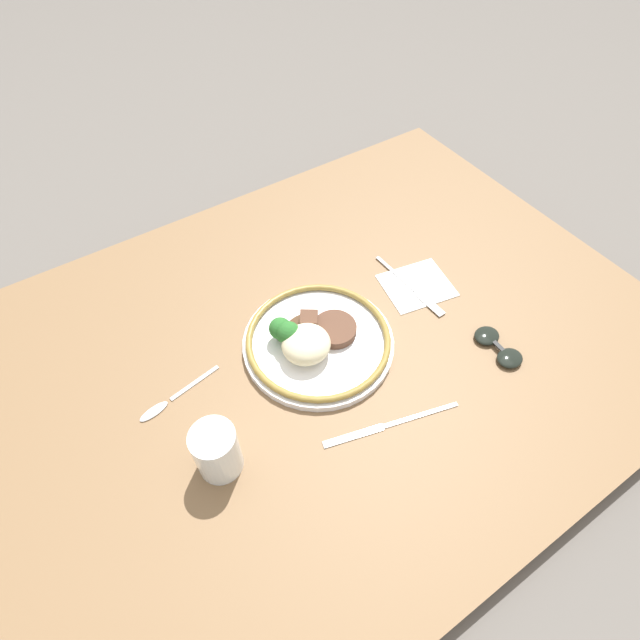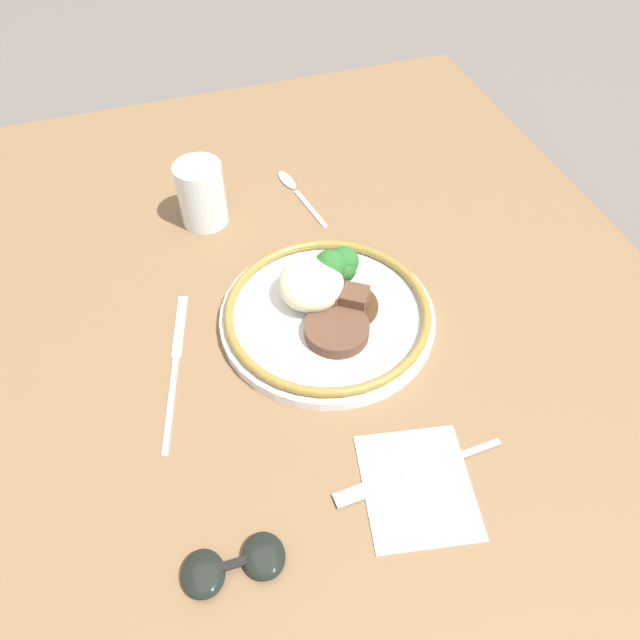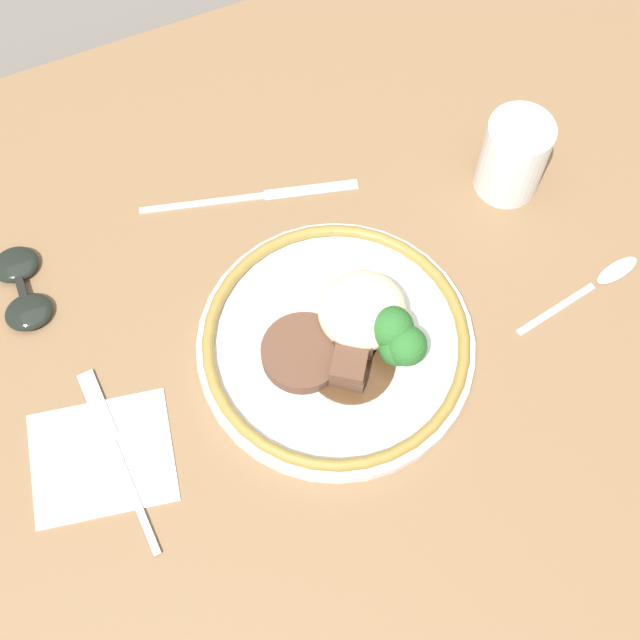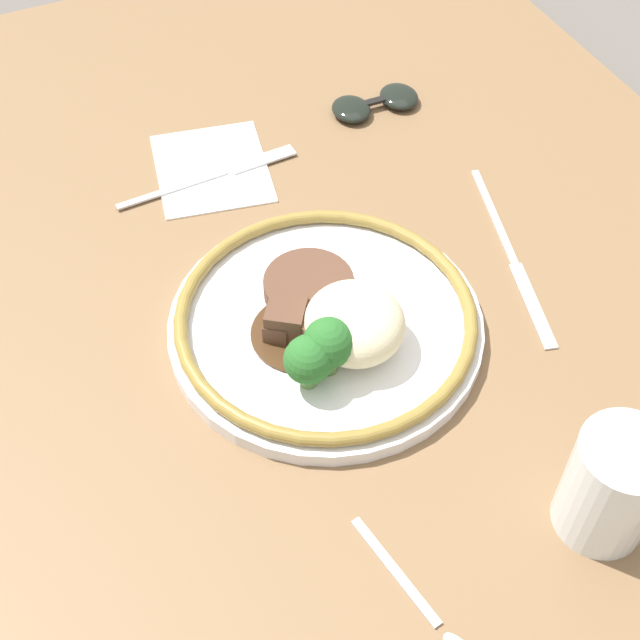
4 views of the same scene
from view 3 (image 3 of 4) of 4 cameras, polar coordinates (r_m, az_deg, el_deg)
name	(u,v)px [view 3 (image 3 of 4)]	position (r m, az deg, el deg)	size (l,w,h in m)	color
ground_plane	(326,367)	(0.91, 0.37, -3.04)	(8.00, 8.00, 0.00)	#5B5651
dining_table	(326,360)	(0.89, 0.38, -2.58)	(1.24, 0.92, 0.04)	brown
napkin	(102,457)	(0.86, -13.78, -8.53)	(0.15, 0.13, 0.00)	white
plate	(344,340)	(0.86, 1.52, -1.32)	(0.27, 0.27, 0.07)	white
juice_glass	(513,159)	(0.96, 12.23, 10.06)	(0.07, 0.07, 0.09)	#F4AD19
fork	(112,442)	(0.86, -13.15, -7.58)	(0.02, 0.19, 0.00)	silver
knife	(258,196)	(0.96, -3.98, 7.89)	(0.23, 0.07, 0.00)	silver
spoon	(602,280)	(0.95, 17.60, 2.46)	(0.15, 0.04, 0.01)	silver
sunglasses	(22,288)	(0.95, -18.55, 1.95)	(0.05, 0.10, 0.01)	black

